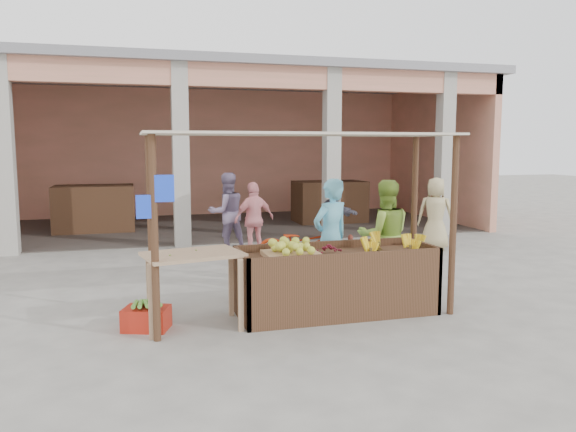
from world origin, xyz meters
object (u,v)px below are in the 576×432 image
object	(u,v)px
fruit_stall	(336,284)
vendor_green	(385,233)
red_crate	(146,318)
motorcycle	(302,245)
side_table	(193,264)
vendor_blue	(331,234)

from	to	relation	value
fruit_stall	vendor_green	size ratio (longest dim) A/B	1.44
red_crate	motorcycle	bearing A→B (deg)	63.74
vendor_green	side_table	bearing A→B (deg)	28.01
vendor_blue	motorcycle	bearing A→B (deg)	-116.08
side_table	vendor_green	bearing A→B (deg)	5.52
vendor_green	motorcycle	xyz separation A→B (m)	(-0.76, 1.77, -0.45)
fruit_stall	motorcycle	bearing A→B (deg)	82.35
vendor_green	motorcycle	size ratio (longest dim) A/B	1.03
vendor_blue	vendor_green	distance (m)	0.87
side_table	vendor_green	size ratio (longest dim) A/B	0.71
red_crate	motorcycle	size ratio (longest dim) A/B	0.30
side_table	red_crate	world-z (taller)	side_table
side_table	red_crate	xyz separation A→B (m)	(-0.57, 0.05, -0.65)
fruit_stall	motorcycle	world-z (taller)	motorcycle
side_table	vendor_green	world-z (taller)	vendor_green
vendor_green	motorcycle	world-z (taller)	vendor_green
vendor_blue	vendor_green	size ratio (longest dim) A/B	1.03
red_crate	motorcycle	distance (m)	3.89
red_crate	vendor_blue	xyz separation A→B (m)	(2.70, 0.90, 0.79)
fruit_stall	side_table	size ratio (longest dim) A/B	2.03
side_table	fruit_stall	bearing A→B (deg)	-10.14
red_crate	motorcycle	xyz separation A→B (m)	(2.81, 2.66, 0.32)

